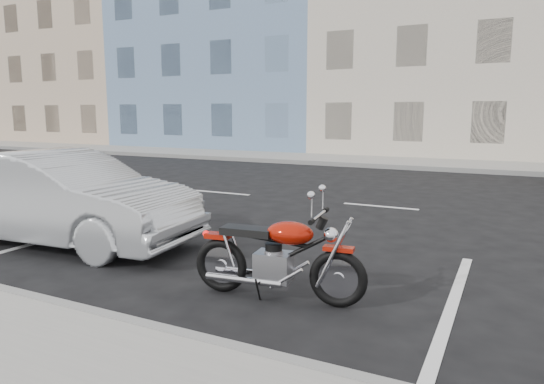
{
  "coord_description": "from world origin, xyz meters",
  "views": [
    {
      "loc": [
        0.46,
        -10.09,
        1.98
      ],
      "look_at": [
        -2.75,
        -3.67,
        0.8
      ],
      "focal_mm": 32.0,
      "sensor_mm": 36.0,
      "label": 1
    }
  ],
  "objects": [
    {
      "name": "curb_far",
      "position": [
        -5.0,
        7.0,
        0.08
      ],
      "size": [
        80.0,
        0.12,
        0.16
      ],
      "primitive_type": "cube",
      "color": "gray",
      "rests_on": "ground"
    },
    {
      "name": "bldg_blue",
      "position": [
        -14.0,
        16.3,
        6.5
      ],
      "size": [
        12.0,
        12.0,
        13.0
      ],
      "primitive_type": "cube",
      "color": "slate",
      "rests_on": "ground"
    },
    {
      "name": "ground",
      "position": [
        0.0,
        0.0,
        0.0
      ],
      "size": [
        120.0,
        120.0,
        0.0
      ],
      "primitive_type": "plane",
      "color": "black",
      "rests_on": "ground"
    },
    {
      "name": "sedan_silver",
      "position": [
        -5.59,
        -5.08,
        0.71
      ],
      "size": [
        4.4,
        1.84,
        1.41
      ],
      "primitive_type": "imported",
      "rotation": [
        0.0,
        0.0,
        1.65
      ],
      "color": "#B2B5BA",
      "rests_on": "ground"
    },
    {
      "name": "motorcycle",
      "position": [
        -1.03,
        -5.55,
        0.44
      ],
      "size": [
        1.92,
        0.63,
        0.96
      ],
      "rotation": [
        0.0,
        0.0,
        0.12
      ],
      "color": "black",
      "rests_on": "ground"
    },
    {
      "name": "bldg_cream",
      "position": [
        -2.0,
        16.3,
        5.75
      ],
      "size": [
        12.0,
        12.0,
        11.5
      ],
      "primitive_type": "cube",
      "color": "beige",
      "rests_on": "ground"
    },
    {
      "name": "sidewalk_far",
      "position": [
        -5.0,
        8.7,
        0.07
      ],
      "size": [
        80.0,
        3.4,
        0.15
      ],
      "primitive_type": "cube",
      "color": "gray",
      "rests_on": "ground"
    },
    {
      "name": "bldg_far_west",
      "position": [
        -26.0,
        16.3,
        6.0
      ],
      "size": [
        12.0,
        12.0,
        12.0
      ],
      "primitive_type": "cube",
      "color": "tan",
      "rests_on": "ground"
    }
  ]
}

